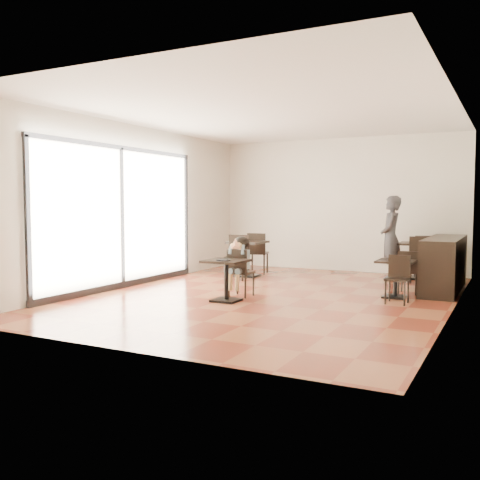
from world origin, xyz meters
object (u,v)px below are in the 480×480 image
Objects in this scene: cafe_table_back at (416,261)px; chair_back_a at (425,257)px; cafe_table_left at (248,259)px; adult_patron at (391,238)px; child at (241,266)px; chair_back_b at (420,260)px; cafe_table_mid at (395,279)px; child_table at (226,281)px; chair_left_a at (258,253)px; child_chair at (241,273)px; chair_mid_b at (397,280)px; chair_mid_a at (409,272)px; chair_left_b at (236,257)px.

chair_back_a is (0.16, 0.14, 0.08)m from cafe_table_back.
adult_patron is at bearing 19.25° from cafe_table_left.
chair_back_a is at bearing 56.14° from child.
cafe_table_mid is at bearing -102.99° from chair_back_b.
child_table is 0.73× the size of chair_left_a.
child_chair is 2.69m from cafe_table_mid.
cafe_table_back and chair_mid_b have the same top height.
chair_back_b is at bearing 55.16° from child_table.
chair_mid_a is 0.83× the size of chair_back_b.
cafe_table_left is at bearing -66.08° from child_chair.
child is at bearing -66.08° from cafe_table_left.
chair_mid_a is at bearing 32.50° from child.
chair_left_b reaches higher than cafe_table_back.
chair_left_b is at bearing -151.29° from cafe_table_back.
cafe_table_back is at bearing 94.15° from chair_mid_b.
chair_back_a reaches higher than cafe_table_left.
child_table is 0.89× the size of chair_mid_a.
chair_left_b reaches higher than chair_back_b.
cafe_table_left is at bearing 154.25° from chair_mid_b.
chair_mid_a is (2.58, 1.65, -0.03)m from child_chair.
chair_back_a is at bearing 91.19° from chair_mid_b.
chair_back_a and chair_back_b have the same top height.
chair_back_b reaches higher than cafe_table_mid.
child is (0.00, 0.55, 0.18)m from child_table.
adult_patron is 1.91m from chair_mid_a.
cafe_table_back is 1.00× the size of chair_mid_a.
adult_patron is at bearing 103.70° from cafe_table_mid.
chair_left_b is (0.00, -0.55, 0.08)m from cafe_table_left.
chair_left_b is at bearing 19.08° from chair_back_a.
chair_back_a is at bearing 113.76° from adult_patron.
cafe_table_mid is 2.56m from cafe_table_back.
child_chair is at bearing -66.08° from cafe_table_left.
cafe_table_left is 0.56m from chair_left_a.
cafe_table_back is at bearing 60.44° from child_table.
child reaches higher than chair_mid_b.
child_chair is 0.79× the size of child.
cafe_table_mid is 0.83× the size of cafe_table_back.
cafe_table_left is 4.04m from chair_mid_b.
child_table is at bearing -135.09° from chair_back_b.
adult_patron is 2.76× the size of cafe_table_mid.
cafe_table_left reaches higher than cafe_table_back.
child_chair is at bearing 33.06° from chair_mid_a.
chair_left_a reaches higher than chair_back_b.
child reaches higher than chair_left_b.
child is 1.35× the size of cafe_table_back.
child reaches higher than chair_mid_a.
chair_back_b is (-0.04, 1.46, 0.08)m from chair_mid_a.
chair_left_a reaches higher than cafe_table_left.
chair_mid_a is 0.83× the size of chair_left_a.
chair_back_b is at bearing -73.84° from cafe_table_back.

